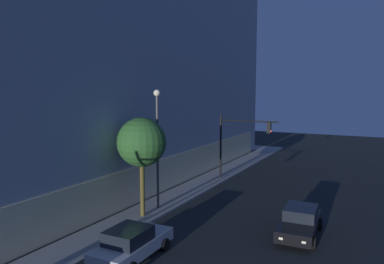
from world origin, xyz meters
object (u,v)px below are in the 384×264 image
at_px(sidewalk_tree, 142,143).
at_px(car_black, 300,222).
at_px(traffic_light_far_corner, 239,136).
at_px(street_lamp_sidewalk, 157,134).
at_px(modern_building, 77,62).
at_px(car_silver, 132,243).

distance_m(sidewalk_tree, car_black, 10.28).
height_order(traffic_light_far_corner, street_lamp_sidewalk, street_lamp_sidewalk).
bearing_deg(modern_building, sidewalk_tree, -121.47).
height_order(modern_building, traffic_light_far_corner, modern_building).
xyz_separation_m(traffic_light_far_corner, car_silver, (-16.57, -0.84, -3.21)).
bearing_deg(car_silver, sidewalk_tree, 30.29).
relative_size(traffic_light_far_corner, street_lamp_sidewalk, 0.72).
xyz_separation_m(modern_building, car_black, (-6.53, -22.89, -9.96)).
bearing_deg(traffic_light_far_corner, street_lamp_sidewalk, 168.62).
height_order(modern_building, car_black, modern_building).
bearing_deg(street_lamp_sidewalk, car_black, -89.77).
bearing_deg(street_lamp_sidewalk, modern_building, 64.22).
bearing_deg(modern_building, traffic_light_far_corner, -77.77).
bearing_deg(traffic_light_far_corner, car_black, -143.64).
distance_m(modern_building, sidewalk_tree, 17.01).
height_order(sidewalk_tree, car_silver, sidewalk_tree).
bearing_deg(street_lamp_sidewalk, traffic_light_far_corner, -11.38).
xyz_separation_m(sidewalk_tree, car_black, (1.79, -9.30, -4.01)).
distance_m(street_lamp_sidewalk, sidewalk_tree, 1.78).
xyz_separation_m(traffic_light_far_corner, car_black, (-9.91, -7.29, -3.22)).
height_order(modern_building, street_lamp_sidewalk, modern_building).
bearing_deg(car_silver, traffic_light_far_corner, 2.90).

